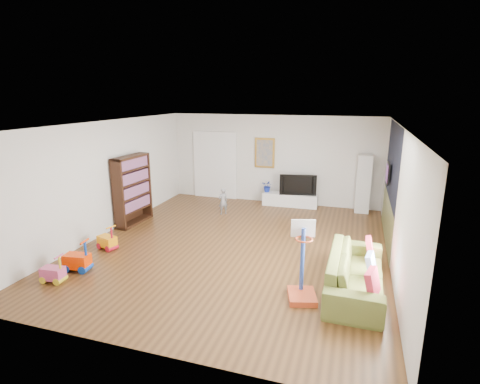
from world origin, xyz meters
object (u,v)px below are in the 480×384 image
(media_console, at_px, (290,200))
(bookshelf, at_px, (133,190))
(sofa, at_px, (356,272))
(basketball_hoop, at_px, (303,262))

(media_console, distance_m, bookshelf, 4.63)
(media_console, height_order, sofa, sofa)
(sofa, bearing_deg, bookshelf, 72.28)
(bookshelf, distance_m, sofa, 5.95)
(sofa, bearing_deg, media_console, 23.87)
(sofa, height_order, basketball_hoop, basketball_hoop)
(media_console, height_order, basketball_hoop, basketball_hoop)
(sofa, distance_m, basketball_hoop, 1.06)
(media_console, relative_size, bookshelf, 0.92)
(media_console, distance_m, sofa, 5.10)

